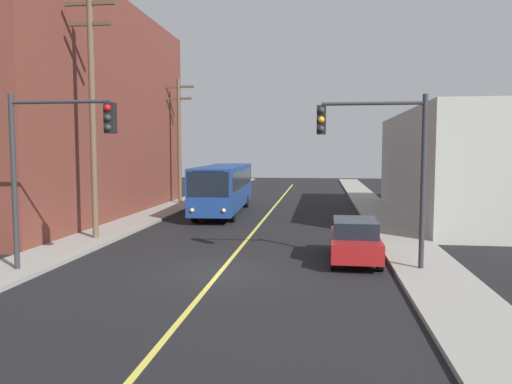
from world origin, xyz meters
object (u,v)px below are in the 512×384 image
Objects in this scene: utility_pole_near at (92,105)px; city_bus at (224,186)px; traffic_signal_left_corner at (55,148)px; traffic_signal_right_corner at (378,149)px; utility_pole_mid at (179,135)px; parked_car_red at (355,240)px.

city_bus is at bearing 70.09° from utility_pole_near.
traffic_signal_right_corner is (10.82, 1.91, 0.00)m from traffic_signal_left_corner.
utility_pole_mid is at bearing 131.59° from city_bus.
city_bus is at bearing 119.18° from parked_car_red.
utility_pole_mid is at bearing 122.28° from traffic_signal_right_corner.
utility_pole_mid is at bearing 91.82° from utility_pole_near.
city_bus is 2.76× the size of parked_car_red.
utility_pole_mid is at bearing 95.40° from traffic_signal_left_corner.
utility_pole_mid is at bearing 122.87° from parked_car_red.
traffic_signal_left_corner reaches higher than city_bus.
traffic_signal_left_corner is 1.00× the size of traffic_signal_right_corner.
utility_pole_mid reaches higher than parked_car_red.
utility_pole_near is 1.18× the size of utility_pole_mid.
parked_car_red is at bearing -14.03° from utility_pole_near.
parked_car_red is at bearing 18.29° from traffic_signal_left_corner.
parked_car_red is (7.80, -13.96, -0.98)m from city_bus.
utility_pole_near is (-11.79, 2.95, 5.49)m from parked_car_red.
city_bus is 1.28× the size of utility_pole_mid.
parked_car_red is at bearing 113.80° from traffic_signal_right_corner.
utility_pole_mid reaches higher than traffic_signal_left_corner.
parked_car_red is at bearing -60.82° from city_bus.
utility_pole_mid is (-4.50, 5.07, 3.61)m from city_bus.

